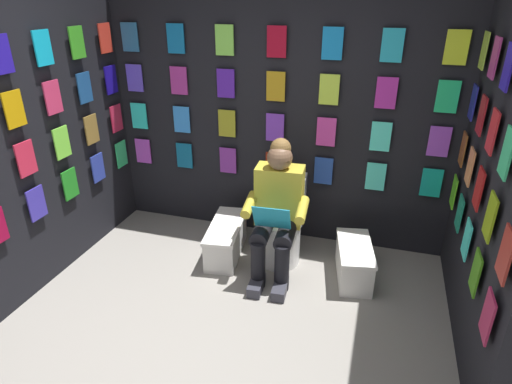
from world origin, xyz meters
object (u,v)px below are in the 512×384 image
at_px(toilet, 281,226).
at_px(comic_longbox_near, 226,239).
at_px(comic_longbox_far, 354,262).
at_px(person_reading, 277,210).

bearing_deg(toilet, comic_longbox_near, 9.18).
height_order(toilet, comic_longbox_far, toilet).
bearing_deg(comic_longbox_near, comic_longbox_far, 170.77).
bearing_deg(person_reading, comic_longbox_near, -16.16).
height_order(person_reading, comic_longbox_far, person_reading).
xyz_separation_m(person_reading, comic_longbox_near, (0.51, -0.11, -0.44)).
bearing_deg(person_reading, comic_longbox_far, -176.40).
bearing_deg(toilet, comic_longbox_far, 164.79).
relative_size(toilet, comic_longbox_far, 1.19).
relative_size(toilet, person_reading, 0.65).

